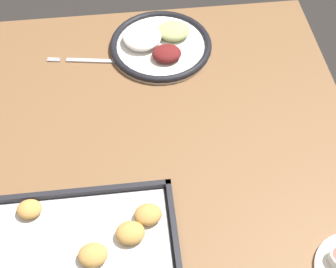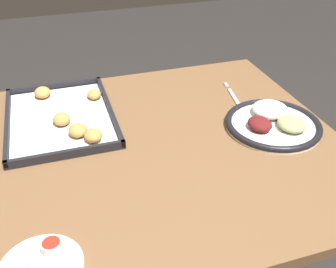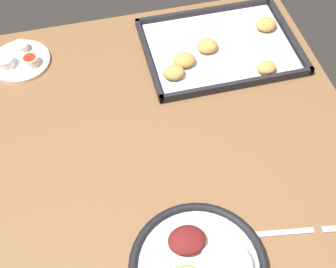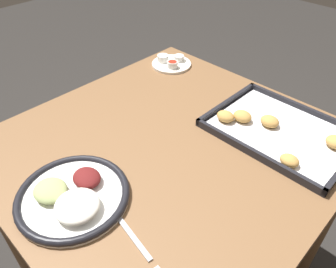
{
  "view_description": "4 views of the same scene",
  "coord_description": "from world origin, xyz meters",
  "px_view_note": "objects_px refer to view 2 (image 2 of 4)",
  "views": [
    {
      "loc": [
        0.07,
        0.65,
        1.68
      ],
      "look_at": [
        -0.01,
        0.0,
        0.8
      ],
      "focal_mm": 50.0,
      "sensor_mm": 36.0,
      "label": 1
    },
    {
      "loc": [
        -0.87,
        0.28,
        1.41
      ],
      "look_at": [
        -0.01,
        0.0,
        0.8
      ],
      "focal_mm": 42.0,
      "sensor_mm": 36.0,
      "label": 2
    },
    {
      "loc": [
        -0.17,
        -0.64,
        1.7
      ],
      "look_at": [
        -0.01,
        0.0,
        0.8
      ],
      "focal_mm": 50.0,
      "sensor_mm": 36.0,
      "label": 3
    },
    {
      "loc": [
        0.52,
        -0.54,
        1.42
      ],
      "look_at": [
        -0.01,
        0.0,
        0.8
      ],
      "focal_mm": 35.0,
      "sensor_mm": 36.0,
      "label": 4
    }
  ],
  "objects_px": {
    "saucer_plate": "(41,266)",
    "baking_tray": "(63,117)",
    "dinner_plate": "(273,122)",
    "fork": "(234,98)"
  },
  "relations": [
    {
      "from": "saucer_plate",
      "to": "baking_tray",
      "type": "xyz_separation_m",
      "value": [
        0.55,
        -0.09,
        -0.0
      ]
    },
    {
      "from": "fork",
      "to": "baking_tray",
      "type": "xyz_separation_m",
      "value": [
        0.04,
        0.56,
        0.01
      ]
    },
    {
      "from": "fork",
      "to": "baking_tray",
      "type": "distance_m",
      "value": 0.56
    },
    {
      "from": "fork",
      "to": "saucer_plate",
      "type": "height_order",
      "value": "saucer_plate"
    },
    {
      "from": "dinner_plate",
      "to": "saucer_plate",
      "type": "bearing_deg",
      "value": 115.15
    },
    {
      "from": "saucer_plate",
      "to": "baking_tray",
      "type": "height_order",
      "value": "baking_tray"
    },
    {
      "from": "baking_tray",
      "to": "dinner_plate",
      "type": "bearing_deg",
      "value": -111.14
    },
    {
      "from": "fork",
      "to": "baking_tray",
      "type": "height_order",
      "value": "baking_tray"
    },
    {
      "from": "baking_tray",
      "to": "saucer_plate",
      "type": "bearing_deg",
      "value": 170.74
    },
    {
      "from": "dinner_plate",
      "to": "saucer_plate",
      "type": "xyz_separation_m",
      "value": [
        -0.32,
        0.68,
        -0.0
      ]
    }
  ]
}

